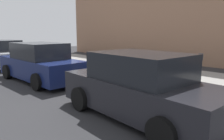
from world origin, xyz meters
TOP-DOWN VIEW (x-y plane):
  - ground_plane at (0.00, 0.00)m, footprint 40.00×40.00m
  - sidewalk_curb at (0.00, -2.50)m, footprint 18.00×5.00m
  - building_facade_sidewalk_side at (0.00, -8.76)m, footprint 24.00×3.00m
  - suitcase_black_0 at (-3.73, -0.75)m, footprint 0.45×0.28m
  - suitcase_navy_1 at (-3.19, -0.77)m, footprint 0.48×0.25m
  - suitcase_maroon_2 at (-2.67, -0.69)m, footprint 0.40×0.20m
  - suitcase_silver_3 at (-2.20, -0.75)m, footprint 0.39×0.22m
  - suitcase_olive_4 at (-1.67, -0.78)m, footprint 0.51×0.25m
  - suitcase_teal_5 at (-1.16, -0.75)m, footprint 0.36×0.22m
  - fire_hydrant at (-0.49, -0.76)m, footprint 0.39×0.21m
  - bollard_post at (0.07, -0.61)m, footprint 0.11×0.11m
  - parking_meter at (-4.56, -1.01)m, footprint 0.12×0.09m
  - parked_car_charcoal_0 at (-4.44, 1.88)m, footprint 4.44×2.13m
  - parked_car_navy_1 at (1.16, 1.88)m, footprint 4.70×2.10m
  - parked_car_silver_2 at (6.41, 1.88)m, footprint 4.35×2.23m

SIDE VIEW (x-z plane):
  - ground_plane at x=0.00m, z-range 0.00..0.00m
  - sidewalk_curb at x=0.00m, z-range 0.00..0.14m
  - suitcase_teal_5 at x=-1.16m, z-range 0.11..0.71m
  - suitcase_silver_3 at x=-2.20m, z-range 0.02..0.82m
  - suitcase_black_0 at x=-3.73m, z-range 0.11..0.81m
  - suitcase_navy_1 at x=-3.19m, z-range 0.11..0.82m
  - suitcase_maroon_2 at x=-2.67m, z-range -0.01..0.97m
  - bollard_post at x=0.07m, z-range 0.14..0.85m
  - suitcase_olive_4 at x=-1.67m, z-range 0.11..0.92m
  - fire_hydrant at x=-0.49m, z-range 0.16..0.96m
  - parked_car_charcoal_0 at x=-4.44m, z-range -0.05..1.56m
  - parked_car_silver_2 at x=6.41m, z-range -0.05..1.56m
  - parked_car_navy_1 at x=1.16m, z-range -0.05..1.59m
  - parking_meter at x=-4.56m, z-range 0.33..1.60m
  - building_facade_sidewalk_side at x=0.00m, z-range 0.00..8.58m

